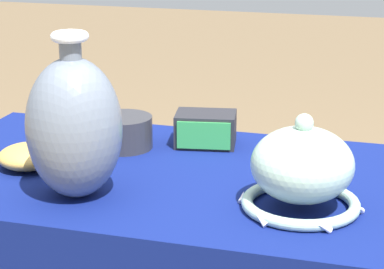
{
  "coord_description": "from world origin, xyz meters",
  "views": [
    {
      "loc": [
        0.35,
        -1.39,
        1.27
      ],
      "look_at": [
        -0.03,
        -0.11,
        0.84
      ],
      "focal_mm": 70.0,
      "sensor_mm": 36.0,
      "label": 1
    }
  ],
  "objects_px": {
    "mosaic_tile_box": "(206,129)",
    "pot_squat_charcoal": "(123,132)",
    "vase_dome_bell": "(302,171)",
    "bowl_shallow_ochre": "(29,156)",
    "vase_tall_bulbous": "(74,127)"
  },
  "relations": [
    {
      "from": "vase_dome_bell",
      "to": "bowl_shallow_ochre",
      "type": "xyz_separation_m",
      "value": [
        -0.58,
        0.06,
        -0.05
      ]
    },
    {
      "from": "vase_tall_bulbous",
      "to": "mosaic_tile_box",
      "type": "distance_m",
      "value": 0.41
    },
    {
      "from": "vase_dome_bell",
      "to": "pot_squat_charcoal",
      "type": "height_order",
      "value": "vase_dome_bell"
    },
    {
      "from": "vase_dome_bell",
      "to": "mosaic_tile_box",
      "type": "relative_size",
      "value": 1.53
    },
    {
      "from": "pot_squat_charcoal",
      "to": "bowl_shallow_ochre",
      "type": "bearing_deg",
      "value": -128.72
    },
    {
      "from": "vase_dome_bell",
      "to": "bowl_shallow_ochre",
      "type": "bearing_deg",
      "value": 174.18
    },
    {
      "from": "vase_dome_bell",
      "to": "bowl_shallow_ochre",
      "type": "relative_size",
      "value": 1.76
    },
    {
      "from": "mosaic_tile_box",
      "to": "bowl_shallow_ochre",
      "type": "height_order",
      "value": "mosaic_tile_box"
    },
    {
      "from": "vase_tall_bulbous",
      "to": "vase_dome_bell",
      "type": "relative_size",
      "value": 1.37
    },
    {
      "from": "vase_tall_bulbous",
      "to": "vase_dome_bell",
      "type": "distance_m",
      "value": 0.43
    },
    {
      "from": "vase_dome_bell",
      "to": "mosaic_tile_box",
      "type": "bearing_deg",
      "value": 130.64
    },
    {
      "from": "vase_dome_bell",
      "to": "pot_squat_charcoal",
      "type": "relative_size",
      "value": 1.74
    },
    {
      "from": "vase_dome_bell",
      "to": "vase_tall_bulbous",
      "type": "bearing_deg",
      "value": -172.62
    },
    {
      "from": "bowl_shallow_ochre",
      "to": "vase_dome_bell",
      "type": "bearing_deg",
      "value": -5.82
    },
    {
      "from": "mosaic_tile_box",
      "to": "pot_squat_charcoal",
      "type": "bearing_deg",
      "value": -168.07
    }
  ]
}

